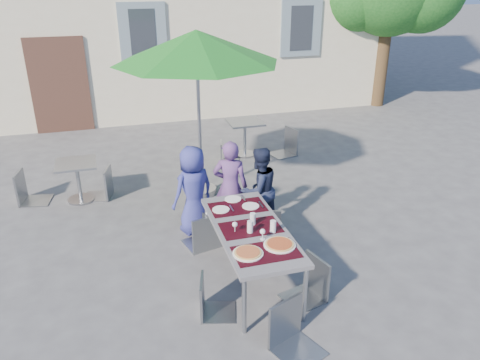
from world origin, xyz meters
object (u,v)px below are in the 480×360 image
object	(u,v)px
cafe_table_0	(78,176)
cafe_table_1	(245,132)
child_0	(194,190)
bg_chair_r_0	(100,165)
chair_4	(312,256)
child_1	(230,187)
chair_5	(294,301)
chair_2	(266,203)
patio_umbrella	(197,48)
chair_0	(203,210)
chair_1	(217,207)
chair_3	(210,276)
bg_chair_l_1	(226,140)
pizza_near_right	(280,244)
child_2	(259,189)
bg_chair_l_0	(24,168)
bg_chair_r_1	(288,126)
pizza_near_left	(248,253)
dining_table	(251,232)

from	to	relation	value
cafe_table_0	cafe_table_1	world-z (taller)	cafe_table_1
child_0	cafe_table_1	distance (m)	3.24
bg_chair_r_0	chair_4	bearing A→B (deg)	-57.08
child_1	cafe_table_0	world-z (taller)	child_1
chair_5	cafe_table_0	distance (m)	4.64
child_0	chair_2	world-z (taller)	child_0
patio_umbrella	chair_0	bearing A→B (deg)	-101.09
chair_1	chair_3	xyz separation A→B (m)	(-0.46, -1.54, -0.03)
bg_chair_r_0	chair_1	bearing A→B (deg)	-51.18
bg_chair_l_1	pizza_near_right	bearing A→B (deg)	-97.01
chair_0	child_2	bearing A→B (deg)	18.85
bg_chair_l_0	chair_5	bearing A→B (deg)	-55.86
chair_3	chair_4	world-z (taller)	chair_4
bg_chair_r_1	child_0	bearing A→B (deg)	-133.71
chair_3	child_2	bearing A→B (deg)	56.14
cafe_table_1	chair_3	bearing A→B (deg)	-111.37
chair_0	bg_chair_l_0	size ratio (longest dim) A/B	0.97
chair_1	bg_chair_r_1	size ratio (longest dim) A/B	0.85
cafe_table_0	chair_0	bearing A→B (deg)	-50.46
child_0	bg_chair_r_1	world-z (taller)	child_0
child_2	bg_chair_l_1	bearing A→B (deg)	-114.91
pizza_near_left	chair_5	size ratio (longest dim) A/B	0.34
child_1	child_2	world-z (taller)	child_1
child_0	bg_chair_l_1	size ratio (longest dim) A/B	1.57
chair_0	patio_umbrella	xyz separation A→B (m)	(0.34, 1.71, 1.88)
bg_chair_l_0	bg_chair_l_1	size ratio (longest dim) A/B	1.22
chair_3	chair_4	bearing A→B (deg)	-2.03
chair_4	cafe_table_1	xyz separation A→B (m)	(0.64, 4.70, -0.06)
child_0	child_2	xyz separation A→B (m)	(0.93, -0.19, -0.02)
chair_5	bg_chair_r_0	distance (m)	4.52
pizza_near_right	chair_3	xyz separation A→B (m)	(-0.79, 0.01, -0.27)
chair_0	patio_umbrella	distance (m)	2.56
child_0	patio_umbrella	xyz separation A→B (m)	(0.36, 1.22, 1.80)
chair_2	bg_chair_l_0	size ratio (longest dim) A/B	0.95
pizza_near_left	bg_chair_l_0	size ratio (longest dim) A/B	0.33
pizza_near_left	cafe_table_0	bearing A→B (deg)	118.11
chair_5	bg_chair_r_1	xyz separation A→B (m)	(2.02, 5.21, 0.04)
pizza_near_left	cafe_table_1	world-z (taller)	pizza_near_left
chair_3	cafe_table_1	xyz separation A→B (m)	(1.82, 4.66, 0.00)
patio_umbrella	bg_chair_l_1	distance (m)	2.47
cafe_table_0	bg_chair_r_0	size ratio (longest dim) A/B	0.70
dining_table	chair_2	world-z (taller)	chair_2
chair_3	bg_chair_l_0	bearing A→B (deg)	122.25
child_0	chair_3	world-z (taller)	child_0
chair_2	patio_umbrella	bearing A→B (deg)	107.49
pizza_near_right	bg_chair_l_0	bearing A→B (deg)	130.36
child_0	chair_4	bearing A→B (deg)	94.66
cafe_table_0	bg_chair_r_1	distance (m)	4.27
chair_1	bg_chair_l_0	bearing A→B (deg)	142.97
chair_1	pizza_near_left	bearing A→B (deg)	-91.73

